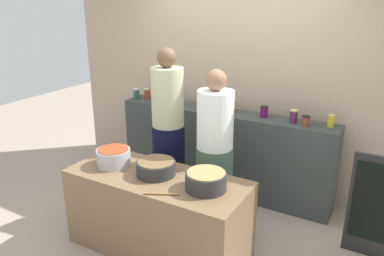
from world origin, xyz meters
The scene contains 20 objects.
ground centered at (0.00, 0.00, 0.00)m, with size 12.00×12.00×0.00m, color #A79585.
storefront_wall centered at (0.00, 1.45, 1.50)m, with size 4.80×0.12×3.00m, color tan.
display_shelf centered at (0.00, 1.10, 0.52)m, with size 2.70×0.36×1.03m, color #383F3C.
prep_table centered at (0.00, -0.30, 0.39)m, with size 1.70×0.70×0.78m, color brown.
preserve_jar_0 centered at (-1.26, 1.06, 1.10)m, with size 0.08×0.08×0.14m.
preserve_jar_1 centered at (-1.13, 1.13, 1.10)m, with size 0.08×0.08×0.14m.
preserve_jar_2 centered at (-0.73, 1.13, 1.09)m, with size 0.08×0.08×0.12m.
preserve_jar_3 centered at (-0.27, 1.15, 1.08)m, with size 0.08×0.08×0.10m.
preserve_jar_4 centered at (0.11, 1.12, 1.10)m, with size 0.07×0.07×0.13m.
preserve_jar_5 centered at (0.50, 1.12, 1.10)m, with size 0.09×0.09×0.13m.
preserve_jar_6 centered at (0.84, 1.10, 1.10)m, with size 0.09×0.09×0.14m.
preserve_jar_7 centered at (0.98, 1.05, 1.09)m, with size 0.08×0.08×0.11m.
preserve_jar_8 centered at (1.22, 1.16, 1.10)m, with size 0.07×0.07×0.13m.
cooking_pot_left centered at (-0.50, -0.30, 0.86)m, with size 0.33×0.33×0.17m.
cooking_pot_center centered at (-0.03, -0.27, 0.85)m, with size 0.36×0.36×0.13m.
cooking_pot_right centered at (0.50, -0.29, 0.86)m, with size 0.35×0.35×0.16m.
wooden_spoon centered at (0.23, -0.56, 0.79)m, with size 0.02×0.02×0.29m, color #9E703D.
cook_with_tongs centered at (-0.31, 0.37, 0.84)m, with size 0.35×0.35×1.85m.
cook_in_cap centered at (0.31, 0.26, 0.77)m, with size 0.37×0.37×1.70m.
chalkboard_sign centered at (1.77, 0.61, 0.52)m, with size 0.45×0.05×1.02m.
Camera 1 is at (1.84, -2.87, 2.34)m, focal length 35.75 mm.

